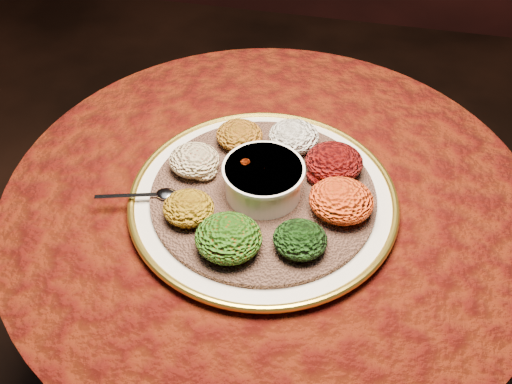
# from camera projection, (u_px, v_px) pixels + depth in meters

# --- Properties ---
(table) EXTENTS (0.96, 0.96, 0.73)m
(table) POSITION_uv_depth(u_px,v_px,m) (269.00, 254.00, 1.15)
(table) COLOR black
(table) RESTS_ON ground
(platter) EXTENTS (0.50, 0.50, 0.02)m
(platter) POSITION_uv_depth(u_px,v_px,m) (263.00, 198.00, 0.99)
(platter) COLOR silver
(platter) RESTS_ON table
(injera) EXTENTS (0.51, 0.51, 0.01)m
(injera) POSITION_uv_depth(u_px,v_px,m) (263.00, 194.00, 0.99)
(injera) COLOR brown
(injera) RESTS_ON platter
(stew_bowl) EXTENTS (0.14, 0.14, 0.06)m
(stew_bowl) POSITION_uv_depth(u_px,v_px,m) (263.00, 178.00, 0.96)
(stew_bowl) COLOR white
(stew_bowl) RESTS_ON injera
(spoon) EXTENTS (0.14, 0.05, 0.01)m
(spoon) POSITION_uv_depth(u_px,v_px,m) (161.00, 194.00, 0.97)
(spoon) COLOR silver
(spoon) RESTS_ON injera
(portion_ayib) EXTENTS (0.09, 0.09, 0.05)m
(portion_ayib) POSITION_uv_depth(u_px,v_px,m) (294.00, 136.00, 1.05)
(portion_ayib) COLOR white
(portion_ayib) RESTS_ON injera
(portion_kitfo) EXTENTS (0.10, 0.10, 0.05)m
(portion_kitfo) POSITION_uv_depth(u_px,v_px,m) (334.00, 162.00, 1.00)
(portion_kitfo) COLOR black
(portion_kitfo) RESTS_ON injera
(portion_tikil) EXTENTS (0.11, 0.10, 0.05)m
(portion_tikil) POSITION_uv_depth(u_px,v_px,m) (341.00, 200.00, 0.93)
(portion_tikil) COLOR #AC5D0E
(portion_tikil) RESTS_ON injera
(portion_gomen) EXTENTS (0.09, 0.08, 0.04)m
(portion_gomen) POSITION_uv_depth(u_px,v_px,m) (300.00, 240.00, 0.88)
(portion_gomen) COLOR black
(portion_gomen) RESTS_ON injera
(portion_mixveg) EXTENTS (0.11, 0.10, 0.05)m
(portion_mixveg) POSITION_uv_depth(u_px,v_px,m) (229.00, 238.00, 0.88)
(portion_mixveg) COLOR #A72F0A
(portion_mixveg) RESTS_ON injera
(portion_kik) EXTENTS (0.09, 0.08, 0.04)m
(portion_kik) POSITION_uv_depth(u_px,v_px,m) (189.00, 208.00, 0.93)
(portion_kik) COLOR #9C720D
(portion_kik) RESTS_ON injera
(portion_timatim) EXTENTS (0.09, 0.09, 0.04)m
(portion_timatim) POSITION_uv_depth(u_px,v_px,m) (194.00, 160.00, 1.01)
(portion_timatim) COLOR maroon
(portion_timatim) RESTS_ON injera
(portion_shiro) EXTENTS (0.09, 0.08, 0.04)m
(portion_shiro) POSITION_uv_depth(u_px,v_px,m) (239.00, 135.00, 1.06)
(portion_shiro) COLOR #924F11
(portion_shiro) RESTS_ON injera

